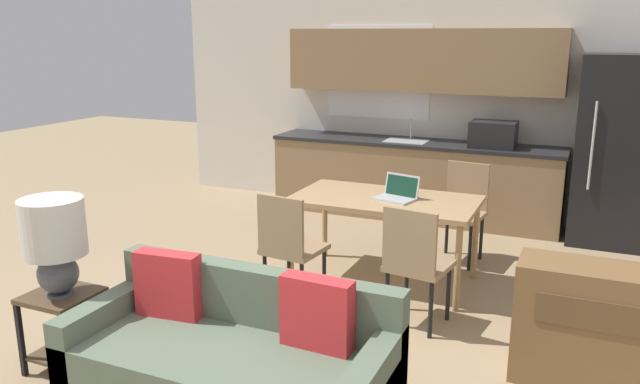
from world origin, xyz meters
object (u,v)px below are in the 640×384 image
object	(u,v)px
dining_chair_near_right	(415,261)
side_table	(64,319)
dining_table	(385,205)
dining_chair_far_right	(462,207)
refrigerator	(618,151)
couch	(235,358)
laptop	(398,193)
table_lamp	(54,238)
dining_chair_near_left	(290,244)
credenza	(628,332)

from	to	relation	value
dining_chair_near_right	side_table	bearing A→B (deg)	46.33
dining_table	side_table	distance (m)	2.65
side_table	dining_table	bearing A→B (deg)	58.07
dining_chair_near_right	dining_chair_far_right	xyz separation A→B (m)	(0.02, 1.57, 0.00)
dining_table	dining_chair_near_right	xyz separation A→B (m)	(0.48, -0.76, -0.17)
refrigerator	couch	bearing A→B (deg)	-115.25
laptop	dining_chair_far_right	bearing A→B (deg)	77.92
dining_table	laptop	size ratio (longest dim) A/B	4.14
table_lamp	laptop	world-z (taller)	table_lamp
dining_table	table_lamp	bearing A→B (deg)	-121.29
table_lamp	dining_chair_near_left	bearing A→B (deg)	59.10
laptop	couch	bearing A→B (deg)	-81.96
refrigerator	laptop	size ratio (longest dim) A/B	5.09
credenza	dining_chair_near_right	bearing A→B (deg)	167.43
table_lamp	dining_chair_near_right	size ratio (longest dim) A/B	0.67
refrigerator	dining_chair_near_right	xyz separation A→B (m)	(-1.32, -2.71, -0.44)
dining_table	laptop	distance (m)	0.16
dining_table	credenza	size ratio (longest dim) A/B	1.20
credenza	dining_chair_near_left	bearing A→B (deg)	173.59
credenza	dining_chair_far_right	distance (m)	2.32
dining_table	couch	xyz separation A→B (m)	(-0.15, -2.20, -0.35)
credenza	laptop	bearing A→B (deg)	148.38
refrigerator	dining_table	size ratio (longest dim) A/B	1.23
dining_chair_near_right	dining_chair_far_right	bearing A→B (deg)	-82.44
refrigerator	dining_table	distance (m)	2.67
dining_chair_near_left	refrigerator	bearing A→B (deg)	-123.57
dining_chair_near_right	dining_chair_far_right	distance (m)	1.57
dining_table	couch	size ratio (longest dim) A/B	0.86
dining_chair_near_left	dining_chair_far_right	xyz separation A→B (m)	(1.01, 1.61, 0.00)
credenza	dining_chair_near_right	world-z (taller)	dining_chair_near_right
side_table	dining_chair_near_right	world-z (taller)	dining_chair_near_right
refrigerator	couch	size ratio (longest dim) A/B	1.05
table_lamp	dining_chair_near_left	xyz separation A→B (m)	(0.87, 1.45, -0.37)
dining_table	side_table	world-z (taller)	dining_table
dining_chair_far_right	couch	bearing A→B (deg)	-95.12
credenza	laptop	world-z (taller)	laptop
credenza	dining_chair_near_left	xyz separation A→B (m)	(-2.37, 0.27, 0.13)
dining_chair_near_left	dining_chair_far_right	distance (m)	1.90
dining_table	table_lamp	world-z (taller)	table_lamp
couch	table_lamp	world-z (taller)	table_lamp
table_lamp	dining_chair_far_right	world-z (taller)	table_lamp
refrigerator	credenza	size ratio (longest dim) A/B	1.47
dining_chair_near_left	laptop	xyz separation A→B (m)	(0.61, 0.82, 0.28)
dining_chair_near_right	dining_chair_far_right	size ratio (longest dim) A/B	1.00
credenza	dining_table	bearing A→B (deg)	150.12
refrigerator	credenza	world-z (taller)	refrigerator
refrigerator	couch	distance (m)	4.63
dining_table	dining_chair_far_right	xyz separation A→B (m)	(0.50, 0.80, -0.17)
side_table	dining_chair_far_right	distance (m)	3.58
refrigerator	dining_chair_near_right	bearing A→B (deg)	-116.02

